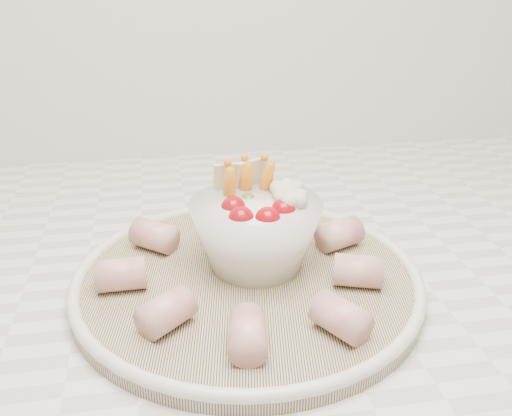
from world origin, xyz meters
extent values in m
cube|color=silver|center=(0.00, 1.45, 0.90)|extent=(2.04, 0.62, 0.04)
cylinder|color=navy|center=(-0.07, 1.35, 0.93)|extent=(0.39, 0.39, 0.01)
torus|color=silver|center=(-0.07, 1.35, 0.94)|extent=(0.34, 0.34, 0.01)
sphere|color=maroon|center=(-0.07, 1.34, 1.00)|extent=(0.02, 0.02, 0.02)
sphere|color=maroon|center=(-0.05, 1.34, 1.00)|extent=(0.02, 0.02, 0.02)
sphere|color=maroon|center=(-0.03, 1.35, 1.00)|extent=(0.02, 0.02, 0.02)
sphere|color=maroon|center=(-0.08, 1.37, 1.00)|extent=(0.02, 0.02, 0.02)
sphere|color=#4A6622|center=(-0.06, 1.39, 1.00)|extent=(0.02, 0.02, 0.02)
cone|color=orange|center=(-0.08, 1.39, 1.01)|extent=(0.02, 0.03, 0.06)
cone|color=orange|center=(-0.06, 1.40, 1.01)|extent=(0.02, 0.04, 0.06)
cone|color=orange|center=(-0.04, 1.40, 1.01)|extent=(0.03, 0.04, 0.06)
sphere|color=beige|center=(-0.02, 1.38, 1.00)|extent=(0.03, 0.03, 0.03)
sphere|color=beige|center=(-0.02, 1.36, 1.00)|extent=(0.03, 0.03, 0.03)
cube|color=beige|center=(-0.07, 1.41, 1.01)|extent=(0.04, 0.01, 0.04)
cube|color=beige|center=(-0.05, 1.42, 1.01)|extent=(0.04, 0.03, 0.04)
cylinder|color=#B15156|center=(0.03, 1.31, 0.95)|extent=(0.05, 0.04, 0.03)
cylinder|color=#B15156|center=(0.04, 1.39, 0.95)|extent=(0.05, 0.04, 0.03)
cylinder|color=#B15156|center=(-0.01, 1.45, 0.95)|extent=(0.05, 0.05, 0.03)
cylinder|color=#B15156|center=(-0.09, 1.45, 0.95)|extent=(0.04, 0.05, 0.03)
cylinder|color=#B15156|center=(-0.15, 1.42, 0.95)|extent=(0.05, 0.05, 0.03)
cylinder|color=#B15156|center=(-0.18, 1.35, 0.95)|extent=(0.05, 0.03, 0.03)
cylinder|color=#B15156|center=(-0.15, 1.28, 0.95)|extent=(0.05, 0.05, 0.03)
cylinder|color=#B15156|center=(-0.08, 1.24, 0.95)|extent=(0.04, 0.05, 0.03)
cylinder|color=#B15156|center=(0.00, 1.25, 0.95)|extent=(0.05, 0.05, 0.03)
camera|label=1|loc=(-0.14, 0.88, 1.23)|focal=40.00mm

